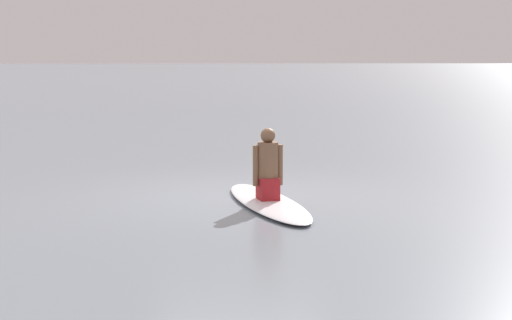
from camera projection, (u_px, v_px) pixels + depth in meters
ground_plane at (242, 195)px, 11.85m from camera, size 400.00×400.00×0.00m
surfboard at (268, 202)px, 11.09m from camera, size 3.28×1.32×0.08m
person_paddler at (268, 167)px, 11.03m from camera, size 0.37×0.43×0.98m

